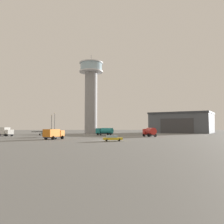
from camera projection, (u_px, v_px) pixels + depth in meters
name	position (u px, v px, depth m)	size (l,w,h in m)	color
ground_plane	(104.00, 140.00, 57.36)	(400.00, 400.00, 0.00)	slate
control_tower	(91.00, 90.00, 117.33)	(12.10, 12.10, 40.55)	gray
hangar	(182.00, 123.00, 128.97)	(40.04, 37.98, 11.32)	#4C5159
airplane_black	(47.00, 133.00, 73.36)	(8.50, 7.14, 2.77)	black
truck_box_orange	(54.00, 134.00, 60.78)	(5.09, 6.36, 2.71)	#38383D
truck_fuel_tanker_teal	(105.00, 131.00, 89.58)	(7.04, 5.47, 2.92)	#38383D
truck_box_white	(5.00, 131.00, 82.83)	(6.85, 5.95, 3.16)	#38383D
truck_fuel_tanker_red	(150.00, 132.00, 77.57)	(4.07, 6.75, 3.04)	#38383D
car_yellow	(112.00, 138.00, 52.73)	(4.57, 2.50, 1.37)	gold
car_silver	(44.00, 133.00, 90.45)	(4.36, 4.10, 1.37)	#B7BABF
light_post_east	(55.00, 122.00, 96.62)	(0.44, 0.44, 9.43)	#38383D
light_post_centre	(51.00, 123.00, 103.00)	(0.44, 0.44, 8.84)	#38383D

